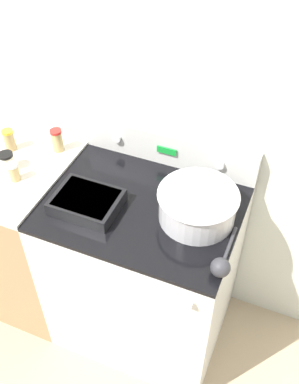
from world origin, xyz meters
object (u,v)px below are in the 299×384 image
(casserole_dish, at_px, (87,201))
(spice_jar_yellow_cap, at_px, (9,140))
(ladle, at_px, (221,266))
(spice_jar_red_cap, at_px, (57,140))
(spice_jar_black_cap, at_px, (7,161))
(mixing_bowl, at_px, (198,204))
(spice_jar_white_cap, at_px, (14,172))

(casserole_dish, xyz_separation_m, spice_jar_yellow_cap, (-0.50, 0.19, 0.03))
(ladle, height_order, spice_jar_yellow_cap, spice_jar_yellow_cap)
(spice_jar_red_cap, height_order, spice_jar_black_cap, spice_jar_red_cap)
(mixing_bowl, distance_m, ladle, 0.27)
(casserole_dish, xyz_separation_m, ladle, (0.59, -0.10, 0.00))
(spice_jar_white_cap, bearing_deg, casserole_dish, -2.97)
(spice_jar_red_cap, bearing_deg, spice_jar_white_cap, -104.82)
(mixing_bowl, height_order, spice_jar_red_cap, mixing_bowl)
(spice_jar_red_cap, bearing_deg, casserole_dish, -42.37)
(casserole_dish, bearing_deg, spice_jar_black_cap, 171.07)
(spice_jar_white_cap, xyz_separation_m, spice_jar_yellow_cap, (-0.14, 0.17, 0.01))
(ladle, bearing_deg, spice_jar_black_cap, 170.56)
(ladle, distance_m, spice_jar_black_cap, 1.03)
(casserole_dish, bearing_deg, spice_jar_yellow_cap, 159.26)
(spice_jar_red_cap, bearing_deg, mixing_bowl, -11.82)
(ladle, distance_m, spice_jar_red_cap, 0.96)
(casserole_dish, relative_size, spice_jar_red_cap, 2.39)
(spice_jar_black_cap, bearing_deg, casserole_dish, -8.93)
(spice_jar_white_cap, distance_m, spice_jar_black_cap, 0.08)
(mixing_bowl, relative_size, casserole_dish, 1.20)
(mixing_bowl, relative_size, spice_jar_white_cap, 3.72)
(mixing_bowl, xyz_separation_m, spice_jar_red_cap, (-0.72, 0.15, -0.01))
(spice_jar_red_cap, height_order, spice_jar_white_cap, spice_jar_red_cap)
(ladle, distance_m, spice_jar_yellow_cap, 1.13)
(spice_jar_red_cap, distance_m, spice_jar_white_cap, 0.26)
(mixing_bowl, bearing_deg, ladle, -53.39)
(casserole_dish, xyz_separation_m, spice_jar_red_cap, (-0.29, 0.27, 0.04))
(ladle, bearing_deg, spice_jar_white_cap, 172.75)
(ladle, relative_size, spice_jar_yellow_cap, 2.52)
(spice_jar_yellow_cap, bearing_deg, ladle, -14.95)
(spice_jar_white_cap, height_order, spice_jar_black_cap, spice_jar_white_cap)
(mixing_bowl, bearing_deg, spice_jar_red_cap, 168.18)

